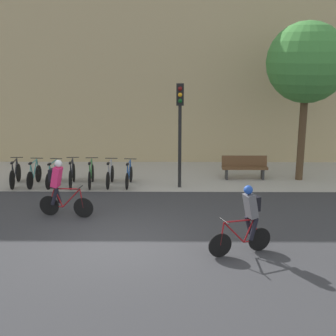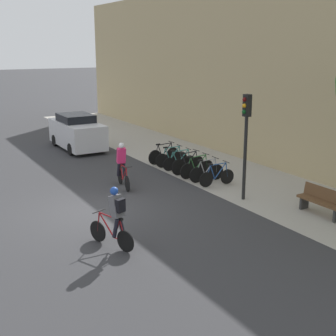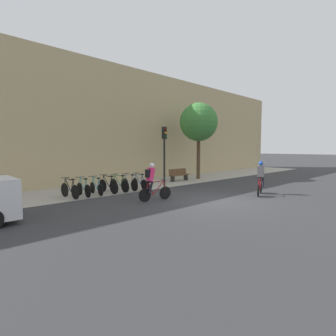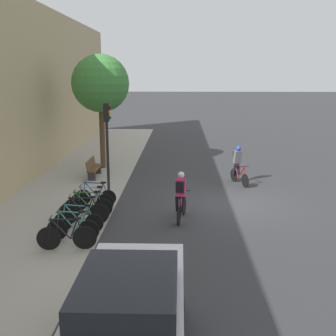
{
  "view_description": "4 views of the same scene",
  "coord_description": "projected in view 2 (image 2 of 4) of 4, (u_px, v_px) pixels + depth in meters",
  "views": [
    {
      "loc": [
        1.27,
        -11.33,
        4.91
      ],
      "look_at": [
        1.17,
        1.41,
        1.66
      ],
      "focal_mm": 50.0,
      "sensor_mm": 36.0,
      "label": 1
    },
    {
      "loc": [
        14.01,
        -5.29,
        5.35
      ],
      "look_at": [
        -0.76,
        3.31,
        0.87
      ],
      "focal_mm": 50.0,
      "sensor_mm": 36.0,
      "label": 2
    },
    {
      "loc": [
        -9.71,
        -7.06,
        2.42
      ],
      "look_at": [
        -0.17,
        2.94,
        1.36
      ],
      "focal_mm": 28.0,
      "sensor_mm": 36.0,
      "label": 3
    },
    {
      "loc": [
        -15.69,
        2.03,
        4.96
      ],
      "look_at": [
        1.07,
        2.54,
        1.16
      ],
      "focal_mm": 45.0,
      "sensor_mm": 36.0,
      "label": 4
    }
  ],
  "objects": [
    {
      "name": "kerb_strip",
      "position": [
        251.0,
        182.0,
        18.93
      ],
      "size": [
        44.0,
        4.5,
        0.01
      ],
      "primitive_type": "cube",
      "color": "#A39E93",
      "rests_on": "ground"
    },
    {
      "name": "parked_bike_0",
      "position": [
        164.0,
        155.0,
        21.87
      ],
      "size": [
        0.46,
        1.7,
        0.98
      ],
      "color": "black",
      "rests_on": "ground"
    },
    {
      "name": "cyclist_grey",
      "position": [
        115.0,
        216.0,
        12.5
      ],
      "size": [
        1.6,
        0.69,
        1.74
      ],
      "color": "black",
      "rests_on": "ground"
    },
    {
      "name": "parked_car",
      "position": [
        77.0,
        132.0,
        24.82
      ],
      "size": [
        4.3,
        1.84,
        1.85
      ],
      "color": "silver",
      "rests_on": "ground"
    },
    {
      "name": "parked_bike_4",
      "position": [
        197.0,
        168.0,
        19.52
      ],
      "size": [
        0.46,
        1.72,
        0.97
      ],
      "color": "black",
      "rests_on": "ground"
    },
    {
      "name": "parked_bike_5",
      "position": [
        207.0,
        172.0,
        18.94
      ],
      "size": [
        0.46,
        1.61,
        0.96
      ],
      "color": "black",
      "rests_on": "ground"
    },
    {
      "name": "traffic_light_pole",
      "position": [
        246.0,
        128.0,
        16.15
      ],
      "size": [
        0.26,
        0.3,
        3.75
      ],
      "color": "black",
      "rests_on": "ground"
    },
    {
      "name": "cyclist_pink",
      "position": [
        122.0,
        163.0,
        18.13
      ],
      "size": [
        1.68,
        0.54,
        1.75
      ],
      "color": "black",
      "rests_on": "ground"
    },
    {
      "name": "parked_bike_3",
      "position": [
        188.0,
        164.0,
        20.11
      ],
      "size": [
        0.46,
        1.73,
        0.98
      ],
      "color": "black",
      "rests_on": "ground"
    },
    {
      "name": "parked_bike_1",
      "position": [
        171.0,
        158.0,
        21.29
      ],
      "size": [
        0.46,
        1.61,
        0.96
      ],
      "color": "black",
      "rests_on": "ground"
    },
    {
      "name": "parked_bike_2",
      "position": [
        179.0,
        161.0,
        20.7
      ],
      "size": [
        0.46,
        1.62,
        0.94
      ],
      "color": "black",
      "rests_on": "ground"
    },
    {
      "name": "bench",
      "position": [
        322.0,
        201.0,
        15.14
      ],
      "size": [
        1.76,
        0.44,
        0.89
      ],
      "color": "brown",
      "rests_on": "ground"
    },
    {
      "name": "ground",
      "position": [
        94.0,
        211.0,
        15.64
      ],
      "size": [
        200.0,
        200.0,
        0.0
      ],
      "primitive_type": "plane",
      "color": "#333335"
    },
    {
      "name": "parked_bike_6",
      "position": [
        217.0,
        176.0,
        18.36
      ],
      "size": [
        0.46,
        1.58,
        0.94
      ],
      "color": "black",
      "rests_on": "ground"
    },
    {
      "name": "building_facade",
      "position": [
        304.0,
        75.0,
        19.11
      ],
      "size": [
        44.0,
        0.6,
        8.34
      ],
      "primitive_type": "cube",
      "color": "tan",
      "rests_on": "ground"
    }
  ]
}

